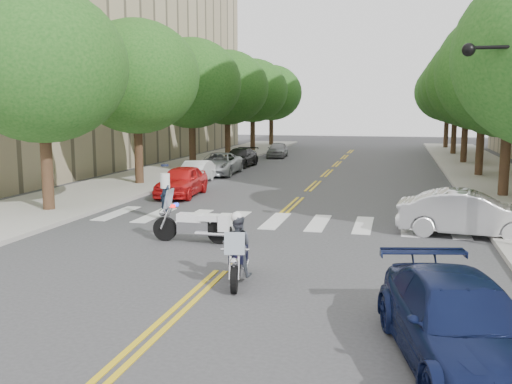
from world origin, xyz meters
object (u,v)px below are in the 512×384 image
(convertible, at_px, (469,214))
(sedan_blue, at_px, (460,324))
(motorcycle_parked, at_px, (199,224))
(officer_standing, at_px, (165,198))
(motorcycle_police, at_px, (237,251))

(convertible, height_order, sedan_blue, convertible)
(motorcycle_parked, xyz_separation_m, officer_standing, (-2.29, 2.90, 0.26))
(motorcycle_police, height_order, officer_standing, motorcycle_police)
(motorcycle_parked, distance_m, sedan_blue, 9.60)
(officer_standing, xyz_separation_m, sedan_blue, (9.01, -9.75, -0.13))
(convertible, bearing_deg, motorcycle_parked, 115.84)
(convertible, bearing_deg, sedan_blue, 179.10)
(convertible, bearing_deg, officer_standing, 95.89)
(motorcycle_police, distance_m, officer_standing, 7.80)
(motorcycle_police, relative_size, motorcycle_parked, 0.83)
(motorcycle_police, relative_size, sedan_blue, 0.43)
(motorcycle_parked, height_order, sedan_blue, motorcycle_parked)
(sedan_blue, bearing_deg, motorcycle_police, 130.62)
(convertible, distance_m, sedan_blue, 9.75)
(convertible, xyz_separation_m, sedan_blue, (-1.23, -9.67, -0.03))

